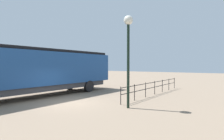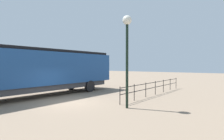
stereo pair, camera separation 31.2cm
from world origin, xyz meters
name	(u,v)px [view 1 (the left image)]	position (x,y,z in m)	size (l,w,h in m)	color
ground_plane	(69,103)	(0.00, 0.00, 0.00)	(120.00, 120.00, 0.00)	#84705B
locomotive	(38,70)	(-3.95, 0.11, 2.20)	(3.10, 15.74, 3.89)	navy
lamp_post	(128,40)	(4.05, 1.08, 4.05)	(0.55, 0.55, 5.51)	black
platform_fence	(155,86)	(3.19, 6.90, 0.76)	(0.05, 10.75, 1.18)	black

